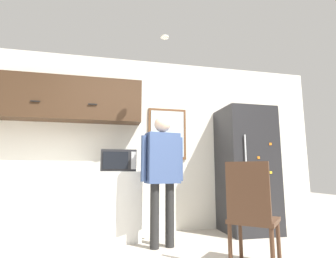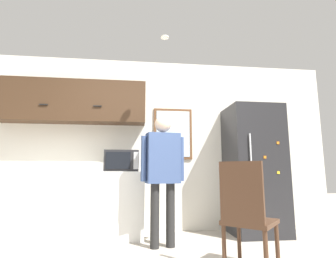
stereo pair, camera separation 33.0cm
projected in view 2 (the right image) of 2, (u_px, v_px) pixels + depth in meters
The scene contains 9 objects.
back_wall at pixel (148, 143), 4.18m from camera, with size 6.00×0.06×2.70m.
counter at pixel (65, 205), 3.57m from camera, with size 2.14×0.60×0.90m.
upper_cabinets at pixel (74, 102), 3.95m from camera, with size 2.14×0.34×0.63m.
microwave at pixel (122, 161), 3.67m from camera, with size 0.46×0.38×0.29m.
person at pixel (163, 166), 3.28m from camera, with size 0.55×0.29×1.61m.
refrigerator at pixel (254, 169), 3.92m from camera, with size 0.76×0.73×1.88m.
chair at pixel (246, 212), 2.43m from camera, with size 0.62×0.62×1.00m.
window at pixel (173, 134), 4.20m from camera, with size 0.62×0.05×0.82m.
ceiling_light at pixel (165, 37), 3.51m from camera, with size 0.11×0.11×0.01m.
Camera 2 is at (-0.18, -2.13, 0.91)m, focal length 28.00 mm.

